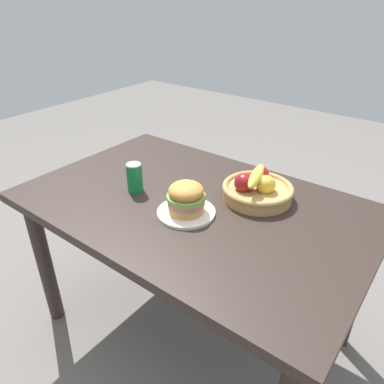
{
  "coord_description": "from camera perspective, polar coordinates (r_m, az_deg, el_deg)",
  "views": [
    {
      "loc": [
        0.77,
        -1.01,
        1.51
      ],
      "look_at": [
        0.01,
        -0.03,
        0.81
      ],
      "focal_mm": 33.95,
      "sensor_mm": 36.0,
      "label": 1
    }
  ],
  "objects": [
    {
      "name": "fruit_basket",
      "position": [
        1.5,
        10.2,
        0.51
      ],
      "size": [
        0.29,
        0.29,
        0.14
      ],
      "color": "tan",
      "rests_on": "dining_table"
    },
    {
      "name": "dining_table",
      "position": [
        1.53,
        0.21,
        -4.69
      ],
      "size": [
        1.4,
        0.9,
        0.75
      ],
      "color": "#2D231E",
      "rests_on": "ground_plane"
    },
    {
      "name": "sandwich",
      "position": [
        1.36,
        -0.94,
        -0.85
      ],
      "size": [
        0.15,
        0.15,
        0.12
      ],
      "color": "tan",
      "rests_on": "plate"
    },
    {
      "name": "soda_can",
      "position": [
        1.54,
        -9.0,
        2.24
      ],
      "size": [
        0.07,
        0.07,
        0.13
      ],
      "color": "#147238",
      "rests_on": "dining_table"
    },
    {
      "name": "ground_plane",
      "position": [
        1.97,
        0.18,
        -20.47
      ],
      "size": [
        8.0,
        8.0,
        0.0
      ],
      "primitive_type": "plane",
      "color": "slate"
    },
    {
      "name": "plate",
      "position": [
        1.4,
        -0.91,
        -3.19
      ],
      "size": [
        0.23,
        0.23,
        0.01
      ],
      "primitive_type": "cylinder",
      "color": "silver",
      "rests_on": "dining_table"
    }
  ]
}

